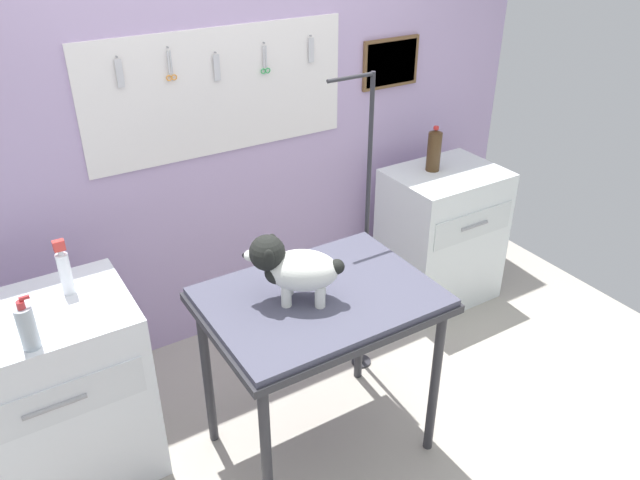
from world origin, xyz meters
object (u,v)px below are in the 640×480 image
(grooming_table, at_px, (320,311))
(dog, at_px, (292,267))
(counter_left, at_px, (50,398))
(cabinet_right, at_px, (441,235))
(soda_bottle, at_px, (434,150))
(detangler_spray, at_px, (65,270))
(grooming_arm, at_px, (365,245))

(grooming_table, bearing_deg, dog, 167.81)
(dog, relative_size, counter_left, 0.44)
(dog, height_order, cabinet_right, dog)
(dog, distance_m, soda_bottle, 1.58)
(detangler_spray, relative_size, soda_bottle, 0.91)
(dog, height_order, counter_left, dog)
(cabinet_right, bearing_deg, counter_left, -174.77)
(grooming_table, bearing_deg, counter_left, 156.23)
(grooming_table, distance_m, cabinet_right, 1.55)
(grooming_arm, bearing_deg, detangler_spray, 172.56)
(grooming_arm, distance_m, cabinet_right, 0.95)
(counter_left, bearing_deg, grooming_arm, -3.57)
(counter_left, bearing_deg, soda_bottle, 7.08)
(grooming_table, xyz_separation_m, counter_left, (-1.08, 0.48, -0.35))
(grooming_table, xyz_separation_m, detangler_spray, (-0.90, 0.56, 0.20))
(grooming_arm, relative_size, soda_bottle, 6.03)
(grooming_table, xyz_separation_m, cabinet_right, (1.33, 0.70, -0.35))
(grooming_table, bearing_deg, cabinet_right, 27.61)
(detangler_spray, bearing_deg, grooming_table, -32.02)
(cabinet_right, distance_m, detangler_spray, 2.30)
(counter_left, relative_size, soda_bottle, 3.20)
(grooming_arm, xyz_separation_m, counter_left, (-1.58, 0.10, -0.34))
(dog, bearing_deg, soda_bottle, 28.16)
(grooming_table, relative_size, counter_left, 1.11)
(detangler_spray, height_order, soda_bottle, soda_bottle)
(detangler_spray, bearing_deg, grooming_arm, -7.44)
(counter_left, distance_m, soda_bottle, 2.44)
(dog, xyz_separation_m, cabinet_right, (1.45, 0.67, -0.60))
(grooming_arm, height_order, detangler_spray, grooming_arm)
(counter_left, bearing_deg, dog, -25.05)
(grooming_arm, bearing_deg, dog, -150.24)
(dog, xyz_separation_m, counter_left, (-0.97, 0.45, -0.59))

